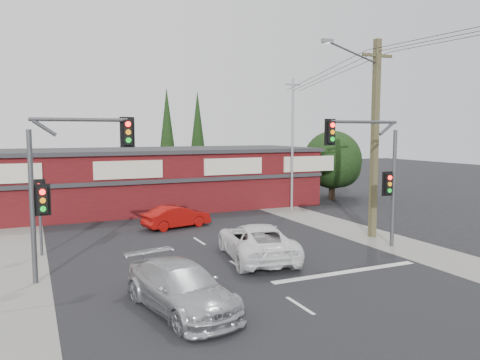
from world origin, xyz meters
name	(u,v)px	position (x,y,z in m)	size (l,w,h in m)	color
ground	(248,273)	(0.00, 0.00, 0.00)	(120.00, 120.00, 0.00)	black
road_strip	(204,244)	(0.00, 5.00, 0.01)	(14.00, 70.00, 0.01)	black
verge_left	(8,265)	(-8.50, 5.00, 0.01)	(3.00, 70.00, 0.02)	gray
verge_right	(348,229)	(8.50, 5.00, 0.01)	(3.00, 70.00, 0.02)	gray
stop_line	(347,272)	(3.50, -1.50, 0.01)	(6.50, 0.35, 0.01)	silver
white_suv	(256,241)	(1.17, 1.68, 0.76)	(2.53, 5.49, 1.53)	white
silver_suv	(181,287)	(-3.49, -2.59, 0.72)	(2.01, 4.95, 1.44)	#AFB1B4
red_sedan	(177,217)	(-0.06, 9.39, 0.63)	(1.34, 3.84, 1.27)	#960C09
lane_dashes	(199,241)	(0.00, 5.71, 0.01)	(0.12, 49.01, 0.01)	silver
shop_building	(132,179)	(-0.99, 16.99, 2.13)	(27.30, 8.40, 4.22)	#4A0E12
tree_cluster	(331,163)	(14.69, 15.44, 2.90)	(5.90, 5.10, 5.50)	#2D2116
conifer_near	(167,131)	(3.50, 24.00, 5.48)	(1.80, 1.80, 9.25)	#2D2116
conifer_far	(198,131)	(7.00, 26.00, 5.48)	(1.80, 1.80, 9.25)	#2D2116
traffic_mast_left	(63,173)	(-6.43, 2.00, 3.93)	(3.77, 0.27, 5.97)	#47494C
traffic_mast_right	(375,164)	(6.86, 1.00, 3.95)	(3.96, 0.27, 5.97)	#47494C
pedestal_signal	(40,201)	(-7.20, 6.01, 2.41)	(0.55, 0.27, 3.38)	#47494C
utility_pole	(373,132)	(8.36, 2.99, 5.40)	(4.38, 0.59, 10.00)	brown
steel_pole	(292,142)	(9.00, 12.00, 4.70)	(1.20, 0.16, 9.00)	gray
power_lines	(471,39)	(8.47, -2.47, 9.04)	(2.01, 29.00, 1.22)	black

